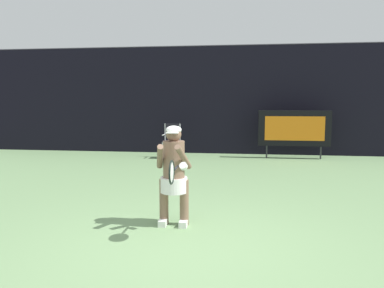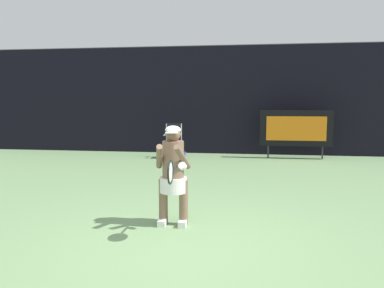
{
  "view_description": "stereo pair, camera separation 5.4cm",
  "coord_description": "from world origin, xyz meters",
  "views": [
    {
      "loc": [
        0.73,
        -4.39,
        1.8
      ],
      "look_at": [
        -0.15,
        2.08,
        1.05
      ],
      "focal_mm": 35.35,
      "sensor_mm": 36.0,
      "label": 1
    },
    {
      "loc": [
        0.78,
        -4.38,
        1.8
      ],
      "look_at": [
        -0.15,
        2.08,
        1.05
      ],
      "focal_mm": 35.35,
      "sensor_mm": 36.0,
      "label": 2
    }
  ],
  "objects": [
    {
      "name": "umpire_chair",
      "position": [
        -1.5,
        7.25,
        0.62
      ],
      "size": [
        0.52,
        0.44,
        1.08
      ],
      "color": "#B7B7BC",
      "rests_on": "ground"
    },
    {
      "name": "tennis_player",
      "position": [
        -0.25,
        0.87,
        0.78
      ],
      "size": [
        0.52,
        0.59,
        1.45
      ],
      "color": "white",
      "rests_on": "ground"
    },
    {
      "name": "tennis_racket",
      "position": [
        -0.16,
        0.25,
        0.9
      ],
      "size": [
        0.03,
        0.6,
        0.31
      ],
      "rotation": [
        0.0,
        0.0,
        0.31
      ],
      "color": "black"
    },
    {
      "name": "scoreboard",
      "position": [
        2.3,
        7.64,
        0.95
      ],
      "size": [
        2.2,
        0.21,
        1.5
      ],
      "color": "black",
      "rests_on": "ground"
    },
    {
      "name": "water_bottle",
      "position": [
        -1.09,
        6.98,
        0.12
      ],
      "size": [
        0.07,
        0.07,
        0.27
      ],
      "color": "#3C57C1",
      "rests_on": "ground"
    },
    {
      "name": "backdrop_screen",
      "position": [
        0.0,
        8.5,
        1.81
      ],
      "size": [
        18.0,
        0.12,
        3.66
      ],
      "color": "black",
      "rests_on": "ground"
    },
    {
      "name": "ground",
      "position": [
        0.0,
        -0.19,
        -0.01
      ],
      "size": [
        18.0,
        22.0,
        0.03
      ],
      "color": "#6D8F5F"
    }
  ]
}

